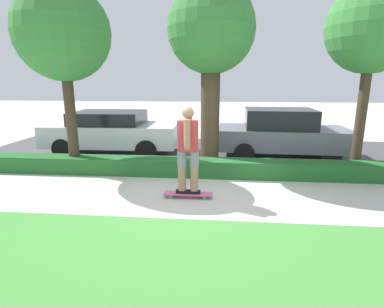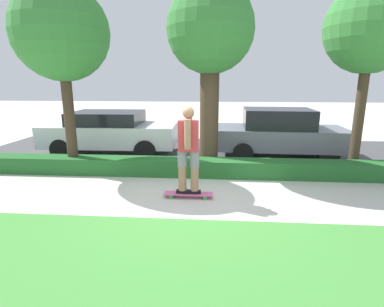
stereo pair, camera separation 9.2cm
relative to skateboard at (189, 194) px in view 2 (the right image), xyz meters
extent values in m
plane|color=beige|center=(0.05, -0.04, -0.08)|extent=(60.00, 60.00, 0.00)
cube|color=#47933D|center=(0.05, -3.04, -0.08)|extent=(15.34, 4.00, 0.01)
cube|color=#474749|center=(0.05, 4.16, -0.08)|extent=(15.34, 5.00, 0.01)
cube|color=#236028|center=(0.05, 1.56, 0.14)|extent=(15.34, 0.60, 0.44)
cube|color=#DB5B93|center=(0.00, 0.00, 0.01)|extent=(1.04, 0.24, 0.02)
cylinder|color=green|center=(0.35, -0.09, -0.04)|extent=(0.08, 0.04, 0.08)
cylinder|color=green|center=(0.35, 0.09, -0.04)|extent=(0.08, 0.04, 0.08)
cylinder|color=green|center=(-0.35, -0.09, -0.04)|extent=(0.08, 0.04, 0.08)
cylinder|color=green|center=(-0.35, 0.09, -0.04)|extent=(0.08, 0.04, 0.08)
cube|color=black|center=(-0.13, 0.00, 0.05)|extent=(0.26, 0.09, 0.07)
cylinder|color=#A37556|center=(-0.13, 0.00, 0.51)|extent=(0.17, 0.17, 0.85)
cylinder|color=gray|center=(-0.13, 0.00, 0.77)|extent=(0.19, 0.19, 0.34)
cube|color=black|center=(0.13, 0.00, 0.05)|extent=(0.26, 0.09, 0.07)
cylinder|color=#A37556|center=(0.13, 0.00, 0.51)|extent=(0.17, 0.17, 0.85)
cylinder|color=gray|center=(0.13, 0.00, 0.77)|extent=(0.19, 0.19, 0.34)
cube|color=#C6383D|center=(0.00, 0.00, 1.25)|extent=(0.41, 0.22, 0.63)
cylinder|color=#A37556|center=(0.00, -0.17, 1.32)|extent=(0.13, 0.13, 0.59)
cylinder|color=#A37556|center=(0.00, 0.17, 1.32)|extent=(0.13, 0.13, 0.59)
sphere|color=#A37556|center=(0.00, 0.00, 1.72)|extent=(0.24, 0.24, 0.24)
cylinder|color=#423323|center=(-3.29, 1.65, 1.38)|extent=(0.27, 0.27, 2.93)
sphere|color=#387F38|center=(-3.29, 1.65, 3.50)|extent=(2.37, 2.37, 2.37)
cylinder|color=#423323|center=(0.38, 2.12, 1.46)|extent=(0.50, 0.50, 3.08)
sphere|color=#387F38|center=(0.38, 2.12, 3.62)|extent=(2.24, 2.24, 2.24)
cylinder|color=#423323|center=(4.22, 2.03, 1.45)|extent=(0.25, 0.25, 3.07)
sphere|color=#387F38|center=(4.22, 2.03, 3.59)|extent=(2.18, 2.18, 2.18)
cube|color=silver|center=(-2.92, 3.74, 0.60)|extent=(4.35, 2.05, 0.69)
cube|color=black|center=(-3.05, 3.74, 1.15)|extent=(2.28, 1.77, 0.41)
cylinder|color=black|center=(-1.58, 2.84, 0.25)|extent=(0.67, 0.24, 0.67)
cylinder|color=black|center=(-1.58, 4.65, 0.25)|extent=(0.67, 0.24, 0.67)
cylinder|color=black|center=(-4.25, 2.84, 0.25)|extent=(0.67, 0.24, 0.67)
cylinder|color=black|center=(-4.25, 4.65, 0.25)|extent=(0.67, 0.24, 0.67)
cube|color=slate|center=(2.65, 3.77, 0.55)|extent=(4.13, 1.98, 0.65)
cube|color=black|center=(2.53, 3.77, 1.18)|extent=(2.17, 1.69, 0.60)
cylinder|color=black|center=(3.91, 2.93, 0.22)|extent=(0.61, 0.22, 0.61)
cylinder|color=black|center=(3.91, 4.61, 0.22)|extent=(0.61, 0.22, 0.61)
cylinder|color=black|center=(1.40, 2.93, 0.22)|extent=(0.61, 0.22, 0.61)
cylinder|color=black|center=(1.40, 4.61, 0.22)|extent=(0.61, 0.22, 0.61)
camera|label=1|loc=(0.62, -5.94, 2.34)|focal=28.00mm
camera|label=2|loc=(0.53, -5.95, 2.34)|focal=28.00mm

